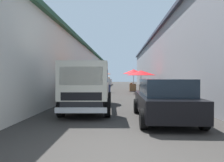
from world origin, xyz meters
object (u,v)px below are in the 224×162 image
(fruit_stall_far_right, at_px, (88,75))
(hatchback_car, at_px, (164,99))
(fruit_stall_near_left, at_px, (141,75))
(delivery_truck, at_px, (87,89))
(vendor_by_crates, at_px, (109,83))
(fruit_stall_far_left, at_px, (133,74))

(fruit_stall_far_right, relative_size, hatchback_car, 0.67)
(fruit_stall_near_left, distance_m, delivery_truck, 10.92)
(delivery_truck, bearing_deg, fruit_stall_far_right, 8.02)
(vendor_by_crates, bearing_deg, hatchback_car, -167.85)
(hatchback_car, distance_m, delivery_truck, 3.12)
(fruit_stall_far_left, distance_m, delivery_truck, 14.04)
(fruit_stall_far_right, bearing_deg, delivery_truck, -171.98)
(delivery_truck, distance_m, vendor_by_crates, 11.33)
(fruit_stall_far_left, xyz_separation_m, delivery_truck, (-13.73, 2.78, -0.85))
(fruit_stall_far_right, xyz_separation_m, hatchback_car, (-4.30, -3.38, -0.92))
(fruit_stall_far_left, xyz_separation_m, fruit_stall_near_left, (-3.34, -0.50, -0.17))
(fruit_stall_far_left, bearing_deg, fruit_stall_near_left, -171.49)
(fruit_stall_far_right, height_order, delivery_truck, fruit_stall_far_right)
(delivery_truck, bearing_deg, fruit_stall_near_left, -17.52)
(fruit_stall_far_left, relative_size, fruit_stall_far_right, 0.92)
(fruit_stall_far_left, distance_m, fruit_stall_far_right, 10.98)
(fruit_stall_far_right, distance_m, hatchback_car, 5.54)
(fruit_stall_far_left, height_order, hatchback_car, fruit_stall_far_left)
(fruit_stall_near_left, height_order, hatchback_car, fruit_stall_near_left)
(hatchback_car, distance_m, vendor_by_crates, 12.67)
(hatchback_car, height_order, delivery_truck, delivery_truck)
(fruit_stall_far_left, bearing_deg, fruit_stall_far_right, 162.85)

